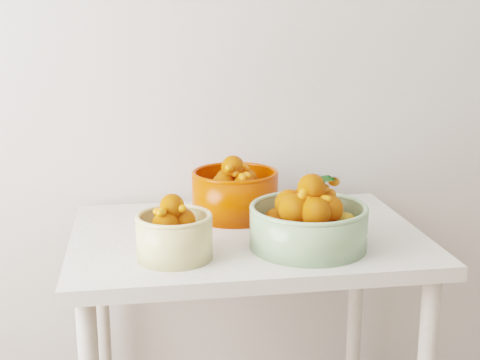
{
  "coord_description": "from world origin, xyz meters",
  "views": [
    {
      "loc": [
        -0.57,
        -0.2,
        1.37
      ],
      "look_at": [
        -0.29,
        1.55,
        0.92
      ],
      "focal_mm": 50.0,
      "sensor_mm": 36.0,
      "label": 1
    }
  ],
  "objects_px": {
    "bowl_cream": "(174,234)",
    "bowl_orange": "(235,192)",
    "bowl_green": "(308,222)",
    "table": "(247,264)"
  },
  "relations": [
    {
      "from": "bowl_green",
      "to": "bowl_orange",
      "type": "bearing_deg",
      "value": 115.98
    },
    {
      "from": "table",
      "to": "bowl_green",
      "type": "height_order",
      "value": "bowl_green"
    },
    {
      "from": "bowl_green",
      "to": "bowl_orange",
      "type": "height_order",
      "value": "bowl_green"
    },
    {
      "from": "bowl_cream",
      "to": "bowl_orange",
      "type": "bearing_deg",
      "value": 58.13
    },
    {
      "from": "table",
      "to": "bowl_orange",
      "type": "bearing_deg",
      "value": 92.92
    },
    {
      "from": "bowl_cream",
      "to": "bowl_green",
      "type": "bearing_deg",
      "value": 4.07
    },
    {
      "from": "table",
      "to": "bowl_green",
      "type": "relative_size",
      "value": 2.73
    },
    {
      "from": "table",
      "to": "bowl_green",
      "type": "bearing_deg",
      "value": -45.56
    },
    {
      "from": "bowl_cream",
      "to": "bowl_orange",
      "type": "relative_size",
      "value": 0.82
    },
    {
      "from": "table",
      "to": "bowl_green",
      "type": "distance_m",
      "value": 0.26
    }
  ]
}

